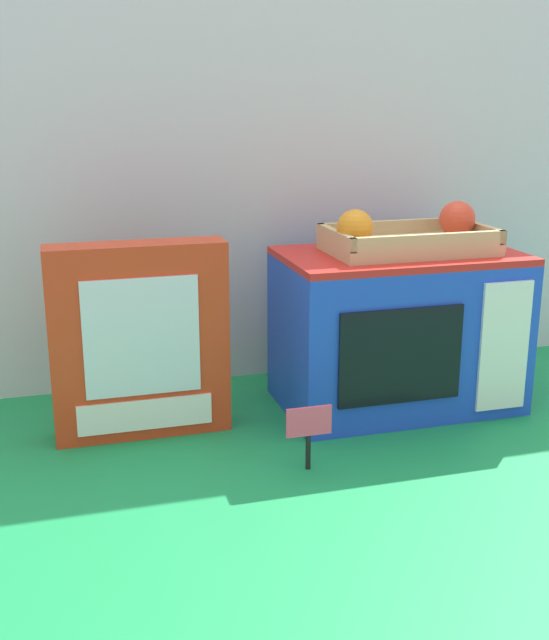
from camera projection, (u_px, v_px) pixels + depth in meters
ground_plane at (330, 407)px, 1.43m from camera, size 1.70×1.70×0.00m
display_back_panel at (295, 172)px, 1.53m from camera, size 1.61×0.03×0.80m
toy_microwave at (397, 330)px, 1.42m from camera, size 0.41×0.25×0.28m
food_groups_crate at (409, 238)px, 1.37m from camera, size 0.28×0.16×0.08m
cookie_set_box at (140, 341)px, 1.29m from camera, size 0.29×0.07×0.32m
price_sign at (309, 428)px, 1.18m from camera, size 0.07×0.01×0.10m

